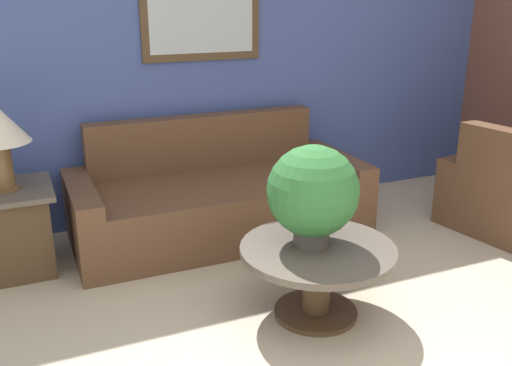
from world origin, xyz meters
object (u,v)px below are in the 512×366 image
Objects in this scene: coffee_table at (317,265)px; side_table at (10,230)px; couch_main at (219,199)px; potted_plant_on_table at (313,193)px.

side_table is (-1.61, 1.31, -0.02)m from coffee_table.
side_table is at bearing -177.95° from couch_main.
potted_plant_on_table reaches higher than couch_main.
side_table is 2.08m from potted_plant_on_table.
couch_main is 3.73× the size of side_table.
potted_plant_on_table is at bearing -38.35° from side_table.
side_table reaches higher than coffee_table.
potted_plant_on_table reaches higher than side_table.
coffee_table is 1.50× the size of side_table.
coffee_table is 0.43m from potted_plant_on_table.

